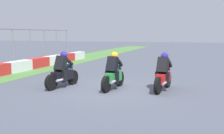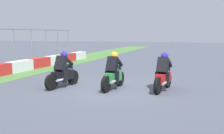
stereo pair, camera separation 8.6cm
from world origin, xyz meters
TOP-DOWN VIEW (x-y plane):
  - ground_plane at (0.00, 0.00)m, footprint 120.00×120.00m
  - rider_lane_a at (0.42, -2.02)m, footprint 2.04×0.59m
  - rider_lane_b at (0.07, -0.07)m, footprint 2.04×0.56m
  - rider_lane_c at (-0.26, 2.06)m, footprint 2.03×0.61m

SIDE VIEW (x-z plane):
  - ground_plane at x=0.00m, z-range 0.00..0.00m
  - rider_lane_a at x=0.42m, z-range -0.13..1.38m
  - rider_lane_b at x=0.07m, z-range -0.13..1.38m
  - rider_lane_c at x=-0.26m, z-range -0.13..1.38m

